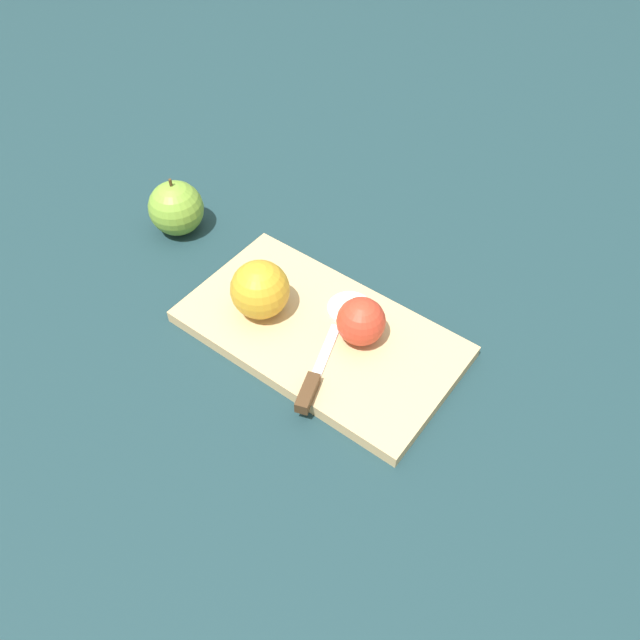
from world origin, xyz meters
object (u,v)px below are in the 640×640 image
(knife, at_px, (311,385))
(apple_whole, at_px, (176,208))
(apple_half_right, at_px, (361,322))
(apple_half_left, at_px, (260,290))

(knife, xyz_separation_m, apple_whole, (-0.38, 0.15, 0.02))
(apple_half_right, bearing_deg, knife, -76.10)
(apple_whole, bearing_deg, knife, -22.12)
(apple_whole, bearing_deg, apple_half_left, -18.73)
(apple_half_right, relative_size, knife, 0.45)
(apple_whole, bearing_deg, apple_half_right, -6.60)
(apple_half_left, height_order, apple_half_right, apple_half_left)
(apple_half_left, xyz_separation_m, knife, (0.14, -0.07, -0.04))
(knife, height_order, apple_whole, apple_whole)
(apple_half_right, xyz_separation_m, knife, (-0.01, -0.11, -0.03))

